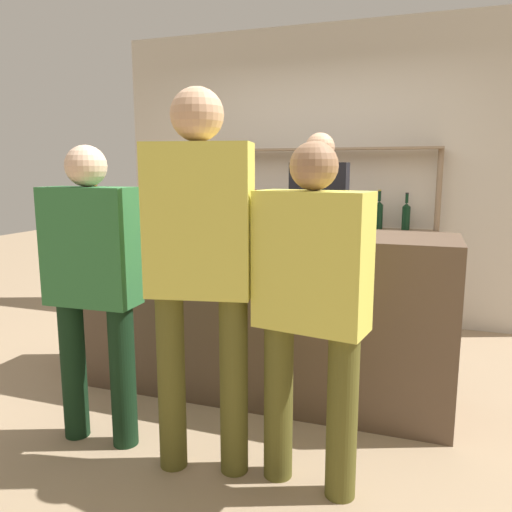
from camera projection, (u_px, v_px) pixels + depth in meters
ground_plane at (256, 391)px, 3.35m from camera, size 16.00×16.00×0.00m
bar_counter at (256, 313)px, 3.25m from camera, size 2.44×0.62×1.08m
back_wall at (319, 176)px, 4.89m from camera, size 4.04×0.12×2.80m
back_shelf at (315, 207)px, 4.77m from camera, size 2.27×0.18×1.66m
counter_bottle_0 at (224, 210)px, 3.15m from camera, size 0.08×0.08×0.35m
counter_bottle_1 at (183, 206)px, 3.47m from camera, size 0.08×0.08×0.36m
counter_bottle_2 at (231, 215)px, 2.99m from camera, size 0.08×0.08×0.31m
counter_bottle_3 at (178, 208)px, 3.25m from camera, size 0.08×0.08×0.34m
counter_bottle_4 at (96, 207)px, 3.31m from camera, size 0.08×0.08×0.35m
server_behind_counter at (318, 224)px, 3.98m from camera, size 0.45×0.23×1.75m
customer_right at (311, 297)px, 2.19m from camera, size 0.52×0.30×1.58m
customer_left at (92, 276)px, 2.59m from camera, size 0.48×0.23×1.59m
customer_center at (200, 256)px, 2.30m from camera, size 0.51×0.30×1.82m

